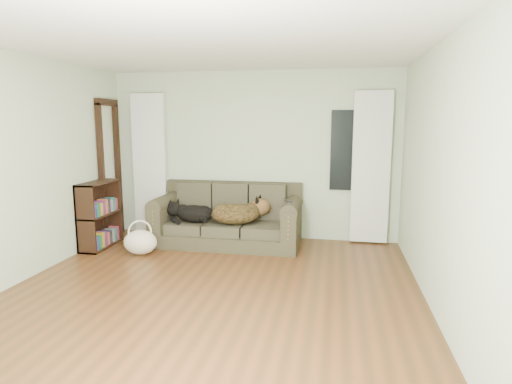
% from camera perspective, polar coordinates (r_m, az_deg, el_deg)
% --- Properties ---
extents(floor, '(5.00, 5.00, 0.00)m').
position_cam_1_polar(floor, '(4.66, -6.48, -13.80)').
color(floor, '#462B14').
rests_on(floor, ground).
extents(ceiling, '(5.00, 5.00, 0.00)m').
position_cam_1_polar(ceiling, '(4.36, -7.15, 19.48)').
color(ceiling, white).
rests_on(ceiling, ground).
extents(wall_back, '(4.50, 0.04, 2.60)m').
position_cam_1_polar(wall_back, '(6.73, -0.42, 4.87)').
color(wall_back, '#B2C2A3').
rests_on(wall_back, ground).
extents(wall_left, '(0.04, 5.00, 2.60)m').
position_cam_1_polar(wall_left, '(5.43, -30.10, 2.51)').
color(wall_left, '#B2C2A3').
rests_on(wall_left, ground).
extents(wall_right, '(0.04, 5.00, 2.60)m').
position_cam_1_polar(wall_right, '(4.23, 23.68, 1.38)').
color(wall_right, '#B2C2A3').
rests_on(wall_right, ground).
extents(curtain_left, '(0.55, 0.08, 2.25)m').
position_cam_1_polar(curtain_left, '(7.19, -13.98, 3.69)').
color(curtain_left, silver).
rests_on(curtain_left, ground).
extents(curtain_right, '(0.55, 0.08, 2.25)m').
position_cam_1_polar(curtain_right, '(6.56, 15.07, 3.12)').
color(curtain_right, silver).
rests_on(curtain_right, ground).
extents(window_pane, '(0.50, 0.03, 1.20)m').
position_cam_1_polar(window_pane, '(6.58, 12.08, 5.43)').
color(window_pane, black).
rests_on(window_pane, wall_back).
extents(door_casing, '(0.07, 0.60, 2.10)m').
position_cam_1_polar(door_casing, '(7.10, -18.87, 2.58)').
color(door_casing, black).
rests_on(door_casing, ground).
extents(sofa, '(2.16, 0.93, 0.88)m').
position_cam_1_polar(sofa, '(6.42, -3.90, -3.05)').
color(sofa, '#2D2917').
rests_on(sofa, floor).
extents(dog_black_lab, '(0.72, 0.62, 0.26)m').
position_cam_1_polar(dog_black_lab, '(6.46, -8.55, -2.79)').
color(dog_black_lab, black).
rests_on(dog_black_lab, sofa).
extents(dog_shepherd, '(0.82, 0.65, 0.33)m').
position_cam_1_polar(dog_shepherd, '(6.28, -2.36, -2.94)').
color(dog_shepherd, black).
rests_on(dog_shepherd, sofa).
extents(tv_remote, '(0.13, 0.18, 0.02)m').
position_cam_1_polar(tv_remote, '(6.02, 4.27, -1.16)').
color(tv_remote, black).
rests_on(tv_remote, sofa).
extents(tote_bag, '(0.50, 0.40, 0.34)m').
position_cam_1_polar(tote_bag, '(6.20, -15.17, -6.58)').
color(tote_bag, beige).
rests_on(tote_bag, floor).
extents(bookshelf, '(0.37, 0.80, 0.97)m').
position_cam_1_polar(bookshelf, '(6.66, -20.12, -2.71)').
color(bookshelf, black).
rests_on(bookshelf, floor).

